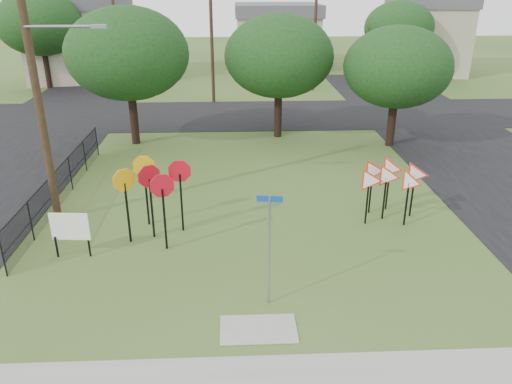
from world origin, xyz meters
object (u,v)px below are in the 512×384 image
street_name_sign (269,244)px  yield_sign_cluster (390,177)px  stop_sign_cluster (153,184)px  info_board (70,228)px

street_name_sign → yield_sign_cluster: 7.18m
stop_sign_cluster → yield_sign_cluster: size_ratio=0.97×
info_board → stop_sign_cluster: bearing=27.6°
yield_sign_cluster → stop_sign_cluster: bearing=-172.6°
yield_sign_cluster → info_board: size_ratio=1.78×
street_name_sign → yield_sign_cluster: bearing=47.2°
yield_sign_cluster → street_name_sign: bearing=-132.8°
stop_sign_cluster → yield_sign_cluster: stop_sign_cluster is taller
stop_sign_cluster → yield_sign_cluster: (8.57, 1.11, -0.35)m
street_name_sign → info_board: (-6.22, 2.83, -0.82)m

